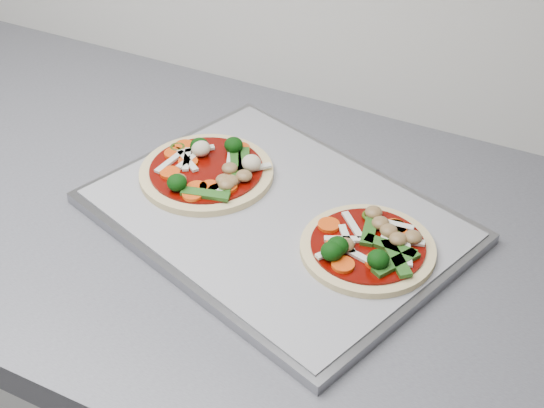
% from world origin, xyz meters
% --- Properties ---
extents(baking_tray, '(0.49, 0.42, 0.01)m').
position_xyz_m(baking_tray, '(-0.42, 1.31, 0.91)').
color(baking_tray, gray).
rests_on(baking_tray, countertop).
extents(parchment, '(0.47, 0.40, 0.00)m').
position_xyz_m(parchment, '(-0.42, 1.31, 0.91)').
color(parchment, '#A4A4AA').
rests_on(parchment, baking_tray).
extents(pizza_left, '(0.21, 0.21, 0.03)m').
position_xyz_m(pizza_left, '(-0.52, 1.34, 0.93)').
color(pizza_left, '#F1D692').
rests_on(pizza_left, parchment).
extents(pizza_right, '(0.16, 0.16, 0.03)m').
position_xyz_m(pizza_right, '(-0.30, 1.30, 0.92)').
color(pizza_right, '#F1D692').
rests_on(pizza_right, parchment).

